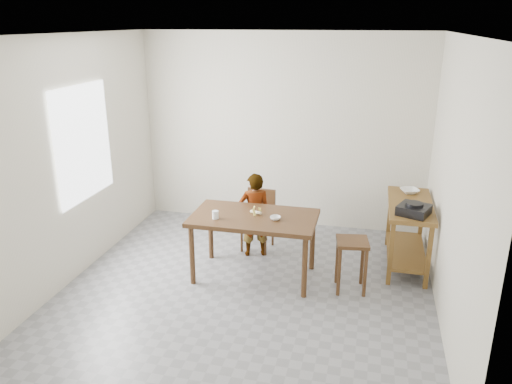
% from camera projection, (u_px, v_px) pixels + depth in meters
% --- Properties ---
extents(floor, '(4.00, 4.00, 0.04)m').
position_uv_depth(floor, '(248.00, 290.00, 5.55)').
color(floor, slate).
rests_on(floor, ground).
extents(ceiling, '(4.00, 4.00, 0.04)m').
position_uv_depth(ceiling, '(246.00, 32.00, 4.66)').
color(ceiling, white).
rests_on(ceiling, wall_back).
extents(wall_back, '(4.00, 0.04, 2.70)m').
position_uv_depth(wall_back, '(283.00, 132.00, 6.96)').
color(wall_back, beige).
rests_on(wall_back, ground).
extents(wall_front, '(4.00, 0.04, 2.70)m').
position_uv_depth(wall_front, '(170.00, 259.00, 3.25)').
color(wall_front, beige).
rests_on(wall_front, ground).
extents(wall_left, '(0.04, 4.00, 2.70)m').
position_uv_depth(wall_left, '(71.00, 160.00, 5.55)').
color(wall_left, beige).
rests_on(wall_left, ground).
extents(wall_right, '(0.04, 4.00, 2.70)m').
position_uv_depth(wall_right, '(456.00, 187.00, 4.67)').
color(wall_right, beige).
rests_on(wall_right, ground).
extents(window_pane, '(0.02, 1.10, 1.30)m').
position_uv_depth(window_pane, '(84.00, 143.00, 5.67)').
color(window_pane, white).
rests_on(window_pane, wall_left).
extents(dining_table, '(1.40, 0.80, 0.75)m').
position_uv_depth(dining_table, '(254.00, 246.00, 5.70)').
color(dining_table, '#412714').
rests_on(dining_table, floor).
extents(prep_counter, '(0.50, 1.20, 0.80)m').
position_uv_depth(prep_counter, '(407.00, 234.00, 5.96)').
color(prep_counter, brown).
rests_on(prep_counter, floor).
extents(child, '(0.46, 0.39, 1.08)m').
position_uv_depth(child, '(255.00, 215.00, 6.18)').
color(child, silver).
rests_on(child, floor).
extents(dining_chair, '(0.40, 0.40, 0.77)m').
position_uv_depth(dining_chair, '(257.00, 221.00, 6.40)').
color(dining_chair, '#412714').
rests_on(dining_chair, floor).
extents(stool, '(0.38, 0.38, 0.59)m').
position_uv_depth(stool, '(351.00, 265.00, 5.43)').
color(stool, '#412714').
rests_on(stool, floor).
extents(glass_tumbler, '(0.08, 0.08, 0.09)m').
position_uv_depth(glass_tumbler, '(215.00, 215.00, 5.49)').
color(glass_tumbler, white).
rests_on(glass_tumbler, dining_table).
extents(small_bowl, '(0.16, 0.16, 0.04)m').
position_uv_depth(small_bowl, '(275.00, 218.00, 5.47)').
color(small_bowl, white).
rests_on(small_bowl, dining_table).
extents(banana, '(0.20, 0.17, 0.06)m').
position_uv_depth(banana, '(256.00, 212.00, 5.62)').
color(banana, '#F8E254').
rests_on(banana, dining_table).
extents(serving_bowl, '(0.28, 0.28, 0.05)m').
position_uv_depth(serving_bowl, '(410.00, 191.00, 6.15)').
color(serving_bowl, white).
rests_on(serving_bowl, prep_counter).
extents(gas_burner, '(0.41, 0.41, 0.10)m').
position_uv_depth(gas_burner, '(414.00, 210.00, 5.47)').
color(gas_burner, black).
rests_on(gas_burner, prep_counter).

